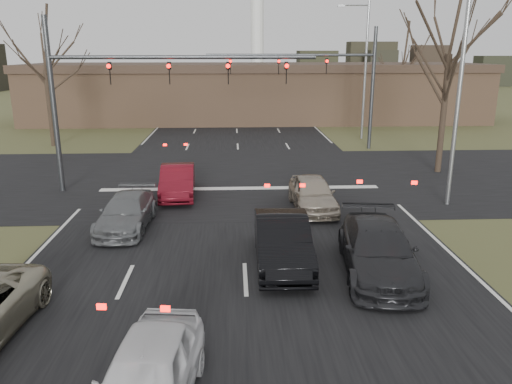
% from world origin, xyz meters
% --- Properties ---
extents(ground, '(360.00, 360.00, 0.00)m').
position_xyz_m(ground, '(0.00, 0.00, 0.00)').
color(ground, '#474927').
rests_on(ground, ground).
extents(road_main, '(14.00, 300.00, 0.02)m').
position_xyz_m(road_main, '(0.00, 60.00, 0.01)').
color(road_main, black).
rests_on(road_main, ground).
extents(road_cross, '(200.00, 14.00, 0.02)m').
position_xyz_m(road_cross, '(0.00, 15.00, 0.01)').
color(road_cross, black).
rests_on(road_cross, ground).
extents(building, '(42.40, 10.40, 5.30)m').
position_xyz_m(building, '(2.00, 38.00, 2.67)').
color(building, '#876449').
rests_on(building, ground).
extents(mast_arm_near, '(12.12, 0.24, 8.00)m').
position_xyz_m(mast_arm_near, '(-5.23, 13.00, 5.07)').
color(mast_arm_near, '#383A3D').
rests_on(mast_arm_near, ground).
extents(mast_arm_far, '(11.12, 0.24, 8.00)m').
position_xyz_m(mast_arm_far, '(6.18, 23.00, 5.02)').
color(mast_arm_far, '#383A3D').
rests_on(mast_arm_far, ground).
extents(streetlight_right_near, '(2.34, 0.25, 10.00)m').
position_xyz_m(streetlight_right_near, '(8.82, 10.00, 5.59)').
color(streetlight_right_near, gray).
rests_on(streetlight_right_near, ground).
extents(streetlight_right_far, '(2.34, 0.25, 10.00)m').
position_xyz_m(streetlight_right_far, '(9.32, 27.00, 5.59)').
color(streetlight_right_far, gray).
rests_on(streetlight_right_far, ground).
extents(tree_right_near, '(6.90, 6.90, 11.50)m').
position_xyz_m(tree_right_near, '(11.00, 16.00, 8.90)').
color(tree_right_near, black).
rests_on(tree_right_near, ground).
extents(tree_left_far, '(5.70, 5.70, 9.50)m').
position_xyz_m(tree_left_far, '(-13.00, 25.00, 7.34)').
color(tree_left_far, black).
rests_on(tree_left_far, ground).
extents(tree_right_far, '(5.40, 5.40, 9.00)m').
position_xyz_m(tree_right_far, '(15.00, 35.00, 6.96)').
color(tree_right_far, black).
rests_on(tree_right_far, ground).
extents(car_white_sedan, '(2.12, 4.32, 1.42)m').
position_xyz_m(car_white_sedan, '(-1.94, -2.46, 0.71)').
color(car_white_sedan, silver).
rests_on(car_white_sedan, ground).
extents(car_black_hatch, '(1.69, 4.70, 1.54)m').
position_xyz_m(car_black_hatch, '(1.19, 4.08, 0.77)').
color(car_black_hatch, black).
rests_on(car_black_hatch, ground).
extents(car_charcoal_sedan, '(2.70, 5.36, 1.49)m').
position_xyz_m(car_charcoal_sedan, '(4.00, 3.28, 0.75)').
color(car_charcoal_sedan, black).
rests_on(car_charcoal_sedan, ground).
extents(car_grey_ahead, '(1.92, 4.39, 1.26)m').
position_xyz_m(car_grey_ahead, '(-4.36, 7.64, 0.63)').
color(car_grey_ahead, slate).
rests_on(car_grey_ahead, ground).
extents(car_red_ahead, '(1.76, 4.40, 1.42)m').
position_xyz_m(car_red_ahead, '(-2.89, 11.88, 0.71)').
color(car_red_ahead, '#580C16').
rests_on(car_red_ahead, ground).
extents(car_silver_ahead, '(1.81, 4.25, 1.43)m').
position_xyz_m(car_silver_ahead, '(3.00, 9.58, 0.72)').
color(car_silver_ahead, '#A49785').
rests_on(car_silver_ahead, ground).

